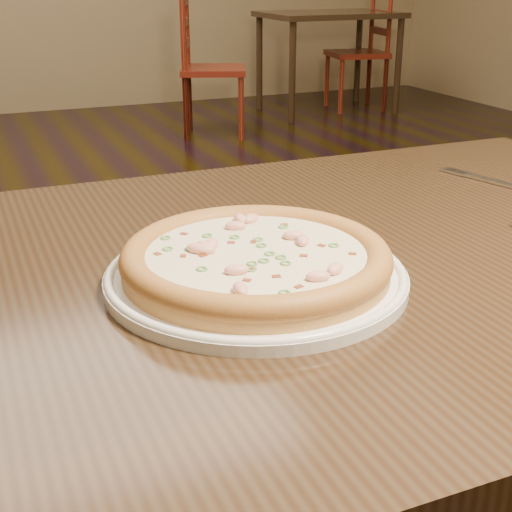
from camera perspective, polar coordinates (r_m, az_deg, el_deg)
name	(u,v)px	position (r m, az deg, el deg)	size (l,w,h in m)	color
ground	(260,415)	(1.86, 0.28, -12.60)	(9.00, 9.00, 0.00)	black
hero_table	(330,325)	(0.89, 5.92, -5.48)	(1.20, 0.80, 0.75)	black
plate	(256,275)	(0.75, 0.00, -1.51)	(0.32, 0.32, 0.02)	white
pizza	(256,259)	(0.74, -0.01, -0.21)	(0.28, 0.28, 0.03)	tan
fork	(493,181)	(1.17, 18.41, 5.72)	(0.06, 0.17, 0.00)	silver
bg_table_right	(329,25)	(5.74, 5.87, 17.91)	(1.00, 0.70, 0.75)	black
chair_c	(205,69)	(4.88, -4.09, 14.71)	(0.54, 0.54, 0.95)	#63120B
chair_d	(364,53)	(5.89, 8.60, 15.79)	(0.49, 0.49, 0.95)	#63120B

